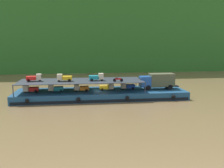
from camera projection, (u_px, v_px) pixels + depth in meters
ground_plane at (101, 98)px, 48.07m from camera, size 400.00×400.00×0.00m
hillside_far_bank at (89, 16)px, 100.36m from camera, size 123.90×37.55×37.68m
cargo_barge at (101, 94)px, 47.92m from camera, size 32.55×8.92×1.50m
covered_lorry at (158, 81)px, 48.87m from camera, size 7.88×2.36×3.10m
cargo_rack at (81, 81)px, 47.01m from camera, size 23.35×7.54×2.00m
mini_truck_lower_stern at (31, 89)px, 45.68m from camera, size 2.79×1.28×1.38m
mini_truck_lower_aft at (56, 88)px, 46.30m from camera, size 2.77×1.25×1.38m
mini_truck_lower_mid at (81, 88)px, 46.66m from camera, size 2.77×1.24×1.38m
mini_truck_lower_fore at (107, 87)px, 47.85m from camera, size 2.76×1.24×1.38m
mini_truck_lower_bow at (128, 86)px, 48.73m from camera, size 2.78×1.27×1.38m
mini_truck_upper_stern at (34, 78)px, 45.90m from camera, size 2.79×1.29×1.38m
mini_truck_upper_mid at (64, 78)px, 45.93m from camera, size 2.76×1.24×1.38m
mini_truck_upper_fore at (97, 77)px, 46.79m from camera, size 2.77×1.25×1.38m
motorcycle_upper_port at (118, 79)px, 45.57m from camera, size 1.90×0.55×0.87m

